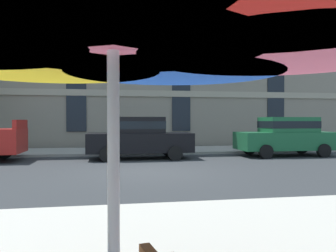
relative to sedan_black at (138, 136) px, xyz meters
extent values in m
plane|color=#2D3033|center=(-0.03, -3.70, -0.95)|extent=(120.00, 120.00, 0.00)
cube|color=#9E998E|center=(-0.03, 3.10, -0.89)|extent=(56.00, 3.60, 0.12)
cube|color=gray|center=(-0.03, 11.30, 7.05)|extent=(36.19, 12.00, 16.00)
cube|color=#9E937F|center=(-0.03, 5.26, 2.25)|extent=(35.46, 0.08, 0.36)
cube|color=#9E937F|center=(-0.03, 5.26, 5.45)|extent=(35.46, 0.08, 0.36)
cube|color=black|center=(2.99, 5.27, 7.45)|extent=(1.10, 0.06, 14.80)
cube|color=black|center=(9.02, 5.27, 7.45)|extent=(1.10, 0.06, 14.80)
cube|color=#B21E19|center=(-4.74, 0.00, 0.53)|extent=(0.16, 1.75, 0.36)
cylinder|color=black|center=(-5.63, 0.95, -0.61)|extent=(0.68, 0.22, 0.68)
cube|color=black|center=(0.05, 0.00, -0.25)|extent=(4.40, 1.76, 0.80)
cube|color=black|center=(-0.10, 0.00, 0.49)|extent=(2.30, 1.55, 0.68)
cube|color=black|center=(-0.10, 0.00, 0.49)|extent=(2.32, 1.57, 0.32)
cylinder|color=black|center=(1.42, 0.88, -0.65)|extent=(0.60, 0.22, 0.60)
cylinder|color=black|center=(1.42, -0.88, -0.65)|extent=(0.60, 0.22, 0.60)
cylinder|color=black|center=(-1.31, 0.88, -0.65)|extent=(0.60, 0.22, 0.60)
cylinder|color=black|center=(-1.31, -0.88, -0.65)|extent=(0.60, 0.22, 0.60)
cube|color=#195933|center=(6.74, 0.00, -0.25)|extent=(4.40, 1.76, 0.80)
cube|color=#195933|center=(6.89, 0.00, 0.49)|extent=(2.30, 1.55, 0.68)
cube|color=black|center=(6.89, 0.00, 0.49)|extent=(2.32, 1.57, 0.32)
cylinder|color=black|center=(5.37, -0.88, -0.65)|extent=(0.60, 0.22, 0.60)
cylinder|color=black|center=(5.37, 0.88, -0.65)|extent=(0.60, 0.22, 0.60)
cylinder|color=black|center=(8.10, -0.88, -0.65)|extent=(0.60, 0.22, 0.60)
cylinder|color=black|center=(8.10, 0.88, -0.65)|extent=(0.60, 0.22, 0.60)
cylinder|color=silver|center=(-1.21, -12.70, 0.24)|extent=(0.06, 0.06, 2.37)
cone|color=#E5668C|center=(-0.30, -12.70, 1.23)|extent=(1.59, 1.59, 0.39)
cone|color=blue|center=(-0.75, -11.92, 1.23)|extent=(1.59, 1.59, 0.39)
cone|color=yellow|center=(-1.66, -11.92, 1.23)|extent=(1.59, 1.59, 0.39)
cone|color=#E5668C|center=(-1.21, -12.70, 1.27)|extent=(1.52, 1.52, 0.47)
camera|label=1|loc=(-1.23, -14.37, 0.70)|focal=36.21mm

